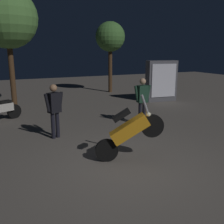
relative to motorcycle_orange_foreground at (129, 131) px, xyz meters
name	(u,v)px	position (x,y,z in m)	size (l,w,h in m)	color
ground_plane	(128,166)	(-0.18, -0.27, -0.74)	(40.00, 40.00, 0.00)	#605951
motorcycle_orange_foreground	(129,131)	(0.00, 0.00, 0.00)	(1.60, 0.64, 1.63)	black
motorcycle_white_parked_left	(0,110)	(-2.69, 5.22, -0.31)	(1.56, 0.76, 1.11)	black
person_rider_beside	(142,97)	(1.93, 2.60, 0.25)	(0.67, 0.25, 1.67)	black
person_bystander_far	(54,106)	(-1.25, 2.42, 0.24)	(0.65, 0.36, 1.66)	black
tree_left_bg	(7,18)	(-2.00, 7.51, 3.21)	(2.62, 2.62, 5.29)	#4C331E
tree_center_bg	(110,38)	(3.95, 9.81, 2.61)	(1.80, 1.80, 4.31)	#4C331E
kiosk_billboard	(161,81)	(5.14, 5.98, 0.31)	(1.65, 0.72, 2.10)	#595960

